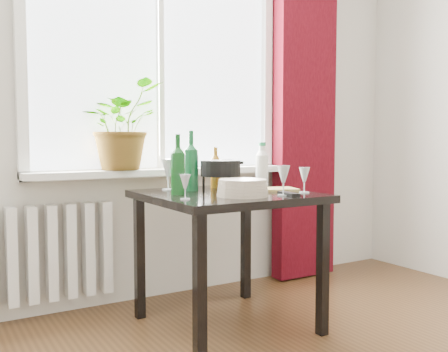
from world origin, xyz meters
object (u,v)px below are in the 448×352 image
wineglass_back_center (227,172)px  tv_remote (289,194)px  radiator (42,254)px  cleaning_bottle (262,164)px  cutting_board (272,189)px  table (227,209)px  potted_plant (121,125)px  wine_bottle_left (178,164)px  wineglass_back_left (168,174)px  wine_bottle_right (191,160)px  fondue_pot (220,176)px  bottle_amber (215,167)px  plate_stack (243,188)px  wineglass_far_right (304,180)px  wineglass_front_right (283,180)px  wineglass_front_left (185,187)px

wineglass_back_center → tv_remote: (-0.00, -0.61, -0.08)m
radiator → tv_remote: (1.04, -0.93, 0.37)m
cleaning_bottle → tv_remote: bearing=-110.1°
cleaning_bottle → cutting_board: (-0.10, -0.24, -0.13)m
table → wineglass_back_center: (0.19, 0.31, 0.18)m
cutting_board → potted_plant: bearing=135.1°
table → wine_bottle_left: wine_bottle_left is taller
wineglass_back_left → wine_bottle_left: bearing=-102.5°
table → wine_bottle_right: size_ratio=2.48×
wineglass_back_left → tv_remote: size_ratio=1.15×
cleaning_bottle → fondue_pot: (-0.36, -0.10, -0.05)m
cleaning_bottle → bottle_amber: bearing=165.4°
bottle_amber → cleaning_bottle: cleaning_bottle is taller
wineglass_back_center → wineglass_back_left: wineglass_back_left is taller
potted_plant → radiator: bearing=176.5°
tv_remote → cutting_board: size_ratio=0.60×
tv_remote → wine_bottle_left: bearing=152.4°
wineglass_back_center → tv_remote: bearing=-90.1°
table → bottle_amber: size_ratio=3.43×
potted_plant → plate_stack: size_ratio=2.06×
table → plate_stack: (-0.03, -0.20, 0.13)m
table → cleaning_bottle: (0.37, 0.19, 0.23)m
fondue_pot → wine_bottle_right: bearing=150.5°
cleaning_bottle → cutting_board: 0.29m
wineglass_back_center → potted_plant: bearing=153.2°
wineglass_far_right → cutting_board: 0.21m
wineglass_front_right → tv_remote: size_ratio=1.00×
plate_stack → potted_plant: bearing=113.7°
potted_plant → wine_bottle_right: (0.26, -0.41, -0.20)m
wine_bottle_right → wineglass_front_left: bearing=-121.2°
wine_bottle_left → wineglass_far_right: size_ratio=2.25×
fondue_pot → wineglass_front_left: bearing=-134.6°
wineglass_front_right → wineglass_back_left: 0.69m
wineglass_front_right → tv_remote: wineglass_front_right is taller
wine_bottle_right → wineglass_far_right: bearing=-42.1°
radiator → potted_plant: 0.87m
wine_bottle_left → wineglass_back_left: (0.05, 0.24, -0.07)m
wine_bottle_left → fondue_pot: bearing=8.5°
cleaning_bottle → wineglass_front_left: size_ratio=2.23×
bottle_amber → wineglass_back_left: size_ratio=1.37×
wineglass_front_left → cleaning_bottle: bearing=27.6°
wineglass_back_left → cutting_board: 0.60m
cleaning_bottle → wine_bottle_right: bearing=-179.8°
plate_stack → fondue_pot: bearing=82.0°
plate_stack → radiator: bearing=134.6°
wineglass_far_right → wineglass_back_left: size_ratio=0.78×
wineglass_front_left → fondue_pot: size_ratio=0.48×
cleaning_bottle → plate_stack: bearing=-135.3°
table → cleaning_bottle: 0.47m
wineglass_front_right → wine_bottle_left: bearing=143.1°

